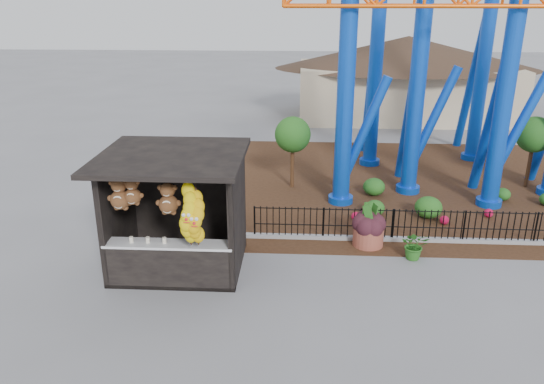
# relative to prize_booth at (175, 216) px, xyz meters

# --- Properties ---
(ground) EXTENTS (120.00, 120.00, 0.00)m
(ground) POSITION_rel_prize_booth_xyz_m (2.99, -0.90, -1.53)
(ground) COLOR slate
(ground) RESTS_ON ground
(mulch_bed) EXTENTS (18.00, 12.00, 0.02)m
(mulch_bed) POSITION_rel_prize_booth_xyz_m (6.99, 7.10, -1.52)
(mulch_bed) COLOR #331E11
(mulch_bed) RESTS_ON ground
(curb) EXTENTS (18.00, 0.18, 0.12)m
(curb) POSITION_rel_prize_booth_xyz_m (6.99, 2.10, -1.47)
(curb) COLOR gray
(curb) RESTS_ON ground
(prize_booth) EXTENTS (3.50, 3.40, 3.12)m
(prize_booth) POSITION_rel_prize_booth_xyz_m (0.00, 0.00, 0.00)
(prize_booth) COLOR black
(prize_booth) RESTS_ON ground
(picket_fence) EXTENTS (12.20, 0.06, 1.00)m
(picket_fence) POSITION_rel_prize_booth_xyz_m (7.89, 2.10, -1.03)
(picket_fence) COLOR black
(picket_fence) RESTS_ON ground
(roller_coaster) EXTENTS (11.00, 6.37, 10.82)m
(roller_coaster) POSITION_rel_prize_booth_xyz_m (8.11, 7.32, 4.91)
(roller_coaster) COLOR blue
(roller_coaster) RESTS_ON ground
(terracotta_planter) EXTENTS (0.95, 0.95, 0.54)m
(terracotta_planter) POSITION_rel_prize_booth_xyz_m (5.05, 1.77, -1.26)
(terracotta_planter) COLOR brown
(terracotta_planter) RESTS_ON ground
(planter_foliage) EXTENTS (0.70, 0.70, 0.64)m
(planter_foliage) POSITION_rel_prize_booth_xyz_m (5.05, 1.77, -0.67)
(planter_foliage) COLOR black
(planter_foliage) RESTS_ON terracotta_planter
(potted_plant) EXTENTS (0.80, 0.71, 0.81)m
(potted_plant) POSITION_rel_prize_booth_xyz_m (6.20, 1.02, -1.13)
(potted_plant) COLOR #295619
(potted_plant) RESTS_ON ground
(landscaping) EXTENTS (7.02, 3.74, 0.69)m
(landscaping) POSITION_rel_prize_booth_xyz_m (7.29, 4.65, -1.23)
(landscaping) COLOR #205418
(landscaping) RESTS_ON mulch_bed
(pavilion) EXTENTS (15.00, 15.00, 4.80)m
(pavilion) POSITION_rel_prize_booth_xyz_m (8.99, 19.10, 1.53)
(pavilion) COLOR #BFAD8C
(pavilion) RESTS_ON ground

